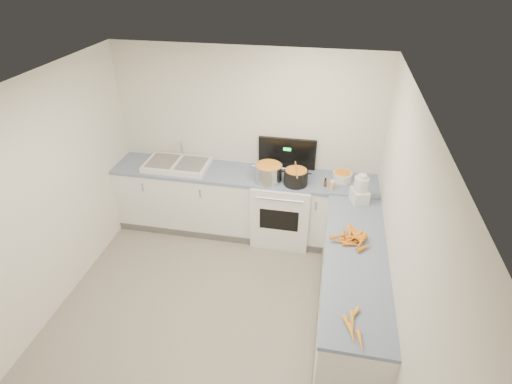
% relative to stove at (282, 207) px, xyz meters
% --- Properties ---
extents(floor, '(3.50, 4.00, 0.00)m').
position_rel_stove_xyz_m(floor, '(-0.55, -1.69, -0.47)').
color(floor, gray).
rests_on(floor, ground).
extents(ceiling, '(3.50, 4.00, 0.00)m').
position_rel_stove_xyz_m(ceiling, '(-0.55, -1.69, 2.03)').
color(ceiling, silver).
rests_on(ceiling, ground).
extents(wall_back, '(3.50, 0.00, 2.50)m').
position_rel_stove_xyz_m(wall_back, '(-0.55, 0.31, 0.78)').
color(wall_back, silver).
rests_on(wall_back, ground).
extents(wall_left, '(0.00, 4.00, 2.50)m').
position_rel_stove_xyz_m(wall_left, '(-2.30, -1.69, 0.78)').
color(wall_left, silver).
rests_on(wall_left, ground).
extents(wall_right, '(0.00, 4.00, 2.50)m').
position_rel_stove_xyz_m(wall_right, '(1.20, -1.69, 0.78)').
color(wall_right, silver).
rests_on(wall_right, ground).
extents(counter_back, '(3.50, 0.62, 0.94)m').
position_rel_stove_xyz_m(counter_back, '(-0.55, 0.01, -0.00)').
color(counter_back, white).
rests_on(counter_back, ground).
extents(counter_right, '(0.62, 2.20, 0.94)m').
position_rel_stove_xyz_m(counter_right, '(0.90, -1.39, -0.00)').
color(counter_right, white).
rests_on(counter_right, ground).
extents(stove, '(0.76, 0.65, 1.36)m').
position_rel_stove_xyz_m(stove, '(0.00, 0.00, 0.00)').
color(stove, white).
rests_on(stove, ground).
extents(sink, '(0.86, 0.52, 0.31)m').
position_rel_stove_xyz_m(sink, '(-1.45, 0.02, 0.50)').
color(sink, white).
rests_on(sink, counter_back).
extents(steel_pot, '(0.45, 0.45, 0.25)m').
position_rel_stove_xyz_m(steel_pot, '(-0.18, -0.12, 0.57)').
color(steel_pot, silver).
rests_on(steel_pot, stove).
extents(black_pot, '(0.36, 0.36, 0.21)m').
position_rel_stove_xyz_m(black_pot, '(0.17, -0.13, 0.55)').
color(black_pot, black).
rests_on(black_pot, stove).
extents(wooden_spoon, '(0.09, 0.42, 0.02)m').
position_rel_stove_xyz_m(wooden_spoon, '(0.17, -0.13, 0.67)').
color(wooden_spoon, '#AD7A47').
rests_on(wooden_spoon, black_pot).
extents(mixing_bowl, '(0.27, 0.27, 0.11)m').
position_rel_stove_xyz_m(mixing_bowl, '(0.74, 0.07, 0.52)').
color(mixing_bowl, white).
rests_on(mixing_bowl, counter_back).
extents(extract_bottle, '(0.04, 0.04, 0.09)m').
position_rel_stove_xyz_m(extract_bottle, '(0.53, -0.12, 0.51)').
color(extract_bottle, '#593319').
rests_on(extract_bottle, counter_back).
extents(spice_jar, '(0.06, 0.06, 0.10)m').
position_rel_stove_xyz_m(spice_jar, '(0.62, -0.17, 0.52)').
color(spice_jar, '#E5B266').
rests_on(spice_jar, counter_back).
extents(food_processor, '(0.23, 0.26, 0.36)m').
position_rel_stove_xyz_m(food_processor, '(0.94, -0.39, 0.62)').
color(food_processor, white).
rests_on(food_processor, counter_right).
extents(carrot_pile, '(0.44, 0.40, 0.09)m').
position_rel_stove_xyz_m(carrot_pile, '(0.87, -1.14, 0.50)').
color(carrot_pile, orange).
rests_on(carrot_pile, counter_right).
extents(peeled_carrots, '(0.17, 0.42, 0.04)m').
position_rel_stove_xyz_m(peeled_carrots, '(0.85, -2.25, 0.49)').
color(peeled_carrots, orange).
rests_on(peeled_carrots, counter_right).
extents(peelings, '(0.18, 0.28, 0.01)m').
position_rel_stove_xyz_m(peelings, '(-1.67, 0.03, 0.54)').
color(peelings, tan).
rests_on(peelings, sink).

